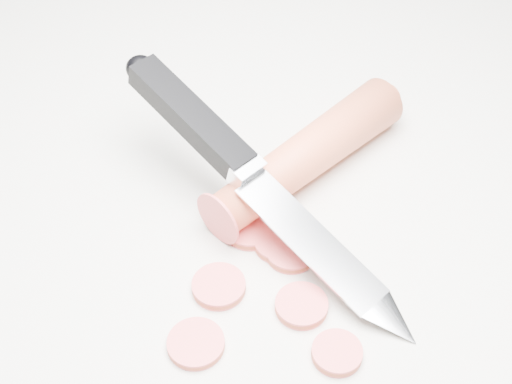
% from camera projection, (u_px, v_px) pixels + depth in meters
% --- Properties ---
extents(ground, '(2.40, 2.40, 0.00)m').
position_uv_depth(ground, '(297.00, 238.00, 0.52)').
color(ground, silver).
rests_on(ground, ground).
extents(carrot, '(0.10, 0.19, 0.04)m').
position_uv_depth(carrot, '(307.00, 155.00, 0.55)').
color(carrot, '#DB5633').
rests_on(carrot, ground).
extents(carrot_slice_0, '(0.04, 0.04, 0.01)m').
position_uv_depth(carrot_slice_0, '(196.00, 344.00, 0.45)').
color(carrot_slice_0, '#E24749').
rests_on(carrot_slice_0, ground).
extents(carrot_slice_1, '(0.04, 0.04, 0.01)m').
position_uv_depth(carrot_slice_1, '(291.00, 252.00, 0.50)').
color(carrot_slice_1, '#E24749').
rests_on(carrot_slice_1, ground).
extents(carrot_slice_2, '(0.03, 0.03, 0.01)m').
position_uv_depth(carrot_slice_2, '(277.00, 244.00, 0.51)').
color(carrot_slice_2, '#E24749').
rests_on(carrot_slice_2, ground).
extents(carrot_slice_3, '(0.03, 0.03, 0.01)m').
position_uv_depth(carrot_slice_3, '(337.00, 353.00, 0.45)').
color(carrot_slice_3, '#E24749').
rests_on(carrot_slice_3, ground).
extents(carrot_slice_4, '(0.04, 0.04, 0.01)m').
position_uv_depth(carrot_slice_4, '(301.00, 306.00, 0.47)').
color(carrot_slice_4, '#E24749').
rests_on(carrot_slice_4, ground).
extents(carrot_slice_5, '(0.04, 0.04, 0.01)m').
position_uv_depth(carrot_slice_5, '(250.00, 230.00, 0.52)').
color(carrot_slice_5, '#E24749').
rests_on(carrot_slice_5, ground).
extents(carrot_slice_6, '(0.04, 0.04, 0.01)m').
position_uv_depth(carrot_slice_6, '(219.00, 286.00, 0.48)').
color(carrot_slice_6, '#E24749').
rests_on(carrot_slice_6, ground).
extents(kitchen_knife, '(0.28, 0.13, 0.09)m').
position_uv_depth(kitchen_knife, '(263.00, 184.00, 0.50)').
color(kitchen_knife, silver).
rests_on(kitchen_knife, ground).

